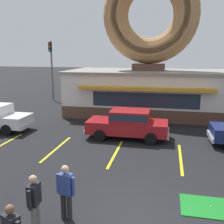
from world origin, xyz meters
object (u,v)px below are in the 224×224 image
(pedestrian_hooded_kid, at_px, (66,190))
(traffic_light_pole, at_px, (51,63))
(car_red, at_px, (128,123))
(pedestrian_blue_sweater_man, at_px, (34,201))
(golf_ball, at_px, (211,206))

(pedestrian_hooded_kid, height_order, traffic_light_pole, traffic_light_pole)
(car_red, height_order, pedestrian_blue_sweater_man, same)
(golf_ball, xyz_separation_m, pedestrian_hooded_kid, (-4.12, -1.45, 0.86))
(car_red, height_order, traffic_light_pole, traffic_light_pole)
(pedestrian_blue_sweater_man, bearing_deg, traffic_light_pole, 113.21)
(traffic_light_pole, bearing_deg, pedestrian_blue_sweater_man, -66.79)
(pedestrian_hooded_kid, bearing_deg, golf_ball, 19.40)
(golf_ball, xyz_separation_m, traffic_light_pole, (-12.71, 16.50, 3.66))
(pedestrian_hooded_kid, xyz_separation_m, traffic_light_pole, (-8.59, 17.95, 2.79))
(pedestrian_blue_sweater_man, bearing_deg, pedestrian_hooded_kid, 45.50)
(car_red, relative_size, traffic_light_pole, 0.79)
(car_red, relative_size, pedestrian_hooded_kid, 2.76)
(pedestrian_blue_sweater_man, bearing_deg, car_red, 81.62)
(golf_ball, relative_size, pedestrian_hooded_kid, 0.03)
(pedestrian_hooded_kid, bearing_deg, traffic_light_pole, 115.56)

